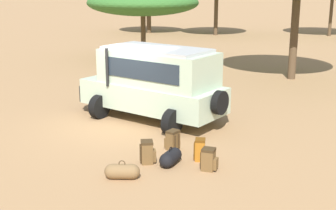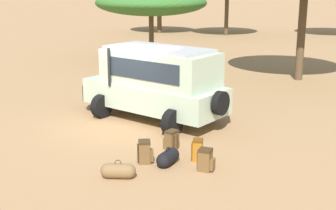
{
  "view_description": "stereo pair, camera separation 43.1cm",
  "coord_description": "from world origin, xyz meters",
  "px_view_note": "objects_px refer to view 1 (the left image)",
  "views": [
    {
      "loc": [
        8.07,
        -12.23,
        4.54
      ],
      "look_at": [
        1.81,
        -0.57,
        1.0
      ],
      "focal_mm": 50.0,
      "sensor_mm": 36.0,
      "label": 1
    },
    {
      "loc": [
        8.45,
        -12.02,
        4.54
      ],
      "look_at": [
        1.81,
        -0.57,
        1.0
      ],
      "focal_mm": 50.0,
      "sensor_mm": 36.0,
      "label": 2
    }
  ],
  "objects_px": {
    "safari_vehicle": "(155,82)",
    "backpack_near_rear_wheel": "(148,152)",
    "duffel_bag_low_black_case": "(171,158)",
    "duffel_bag_soft_canvas": "(122,171)",
    "backpack_cluster_center": "(201,150)",
    "backpack_beside_front_wheel": "(173,140)",
    "backpack_outermost": "(209,160)",
    "acacia_tree_centre_back": "(143,3)"
  },
  "relations": [
    {
      "from": "backpack_cluster_center",
      "to": "duffel_bag_low_black_case",
      "type": "relative_size",
      "value": 0.69
    },
    {
      "from": "duffel_bag_soft_canvas",
      "to": "safari_vehicle",
      "type": "bearing_deg",
      "value": 110.71
    },
    {
      "from": "duffel_bag_soft_canvas",
      "to": "acacia_tree_centre_back",
      "type": "xyz_separation_m",
      "value": [
        -8.67,
        15.33,
        3.09
      ]
    },
    {
      "from": "backpack_outermost",
      "to": "backpack_near_rear_wheel",
      "type": "bearing_deg",
      "value": -168.58
    },
    {
      "from": "backpack_outermost",
      "to": "duffel_bag_low_black_case",
      "type": "bearing_deg",
      "value": -171.95
    },
    {
      "from": "safari_vehicle",
      "to": "backpack_near_rear_wheel",
      "type": "relative_size",
      "value": 9.21
    },
    {
      "from": "backpack_outermost",
      "to": "backpack_cluster_center",
      "type": "bearing_deg",
      "value": 132.39
    },
    {
      "from": "backpack_near_rear_wheel",
      "to": "backpack_outermost",
      "type": "height_order",
      "value": "backpack_near_rear_wheel"
    },
    {
      "from": "backpack_cluster_center",
      "to": "duffel_bag_soft_canvas",
      "type": "bearing_deg",
      "value": -120.44
    },
    {
      "from": "safari_vehicle",
      "to": "duffel_bag_soft_canvas",
      "type": "height_order",
      "value": "safari_vehicle"
    },
    {
      "from": "backpack_beside_front_wheel",
      "to": "duffel_bag_low_black_case",
      "type": "xyz_separation_m",
      "value": [
        0.49,
        -1.03,
        -0.07
      ]
    },
    {
      "from": "duffel_bag_soft_canvas",
      "to": "backpack_cluster_center",
      "type": "bearing_deg",
      "value": 59.56
    },
    {
      "from": "safari_vehicle",
      "to": "backpack_cluster_center",
      "type": "relative_size",
      "value": 9.35
    },
    {
      "from": "backpack_cluster_center",
      "to": "duffel_bag_soft_canvas",
      "type": "relative_size",
      "value": 0.74
    },
    {
      "from": "backpack_outermost",
      "to": "duffel_bag_soft_canvas",
      "type": "xyz_separation_m",
      "value": [
        -1.59,
        -1.45,
        -0.09
      ]
    },
    {
      "from": "backpack_cluster_center",
      "to": "acacia_tree_centre_back",
      "type": "distance_m",
      "value": 16.87
    },
    {
      "from": "acacia_tree_centre_back",
      "to": "backpack_outermost",
      "type": "bearing_deg",
      "value": -53.53
    },
    {
      "from": "backpack_outermost",
      "to": "duffel_bag_soft_canvas",
      "type": "distance_m",
      "value": 2.16
    },
    {
      "from": "backpack_beside_front_wheel",
      "to": "duffel_bag_soft_canvas",
      "type": "bearing_deg",
      "value": -92.62
    },
    {
      "from": "backpack_beside_front_wheel",
      "to": "backpack_cluster_center",
      "type": "bearing_deg",
      "value": -21.42
    },
    {
      "from": "duffel_bag_low_black_case",
      "to": "backpack_beside_front_wheel",
      "type": "bearing_deg",
      "value": 115.35
    },
    {
      "from": "backpack_beside_front_wheel",
      "to": "backpack_near_rear_wheel",
      "type": "distance_m",
      "value": 1.21
    },
    {
      "from": "backpack_outermost",
      "to": "safari_vehicle",
      "type": "bearing_deg",
      "value": 136.68
    },
    {
      "from": "backpack_cluster_center",
      "to": "backpack_beside_front_wheel",
      "type": "bearing_deg",
      "value": 158.58
    },
    {
      "from": "backpack_outermost",
      "to": "acacia_tree_centre_back",
      "type": "xyz_separation_m",
      "value": [
        -10.26,
        13.88,
        3.0
      ]
    },
    {
      "from": "backpack_beside_front_wheel",
      "to": "backpack_outermost",
      "type": "distance_m",
      "value": 1.73
    },
    {
      "from": "backpack_near_rear_wheel",
      "to": "duffel_bag_low_black_case",
      "type": "relative_size",
      "value": 0.7
    },
    {
      "from": "duffel_bag_low_black_case",
      "to": "duffel_bag_soft_canvas",
      "type": "xyz_separation_m",
      "value": [
        -0.6,
        -1.31,
        -0.01
      ]
    },
    {
      "from": "safari_vehicle",
      "to": "backpack_near_rear_wheel",
      "type": "height_order",
      "value": "safari_vehicle"
    },
    {
      "from": "safari_vehicle",
      "to": "backpack_outermost",
      "type": "xyz_separation_m",
      "value": [
        3.32,
        -3.13,
        -1.02
      ]
    },
    {
      "from": "backpack_outermost",
      "to": "duffel_bag_low_black_case",
      "type": "height_order",
      "value": "backpack_outermost"
    },
    {
      "from": "acacia_tree_centre_back",
      "to": "backpack_beside_front_wheel",
      "type": "bearing_deg",
      "value": -55.94
    },
    {
      "from": "backpack_beside_front_wheel",
      "to": "acacia_tree_centre_back",
      "type": "xyz_separation_m",
      "value": [
        -8.78,
        12.98,
        3.01
      ]
    },
    {
      "from": "safari_vehicle",
      "to": "backpack_outermost",
      "type": "distance_m",
      "value": 4.68
    },
    {
      "from": "safari_vehicle",
      "to": "duffel_bag_low_black_case",
      "type": "distance_m",
      "value": 4.17
    },
    {
      "from": "backpack_beside_front_wheel",
      "to": "backpack_cluster_center",
      "type": "height_order",
      "value": "backpack_cluster_center"
    },
    {
      "from": "duffel_bag_low_black_case",
      "to": "acacia_tree_centre_back",
      "type": "xyz_separation_m",
      "value": [
        -9.27,
        14.02,
        3.09
      ]
    },
    {
      "from": "backpack_outermost",
      "to": "acacia_tree_centre_back",
      "type": "distance_m",
      "value": 17.51
    },
    {
      "from": "backpack_near_rear_wheel",
      "to": "backpack_outermost",
      "type": "xyz_separation_m",
      "value": [
        1.57,
        0.32,
        -0.02
      ]
    },
    {
      "from": "backpack_near_rear_wheel",
      "to": "backpack_outermost",
      "type": "distance_m",
      "value": 1.6
    },
    {
      "from": "acacia_tree_centre_back",
      "to": "duffel_bag_low_black_case",
      "type": "bearing_deg",
      "value": -56.53
    },
    {
      "from": "backpack_beside_front_wheel",
      "to": "duffel_bag_low_black_case",
      "type": "height_order",
      "value": "backpack_beside_front_wheel"
    }
  ]
}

